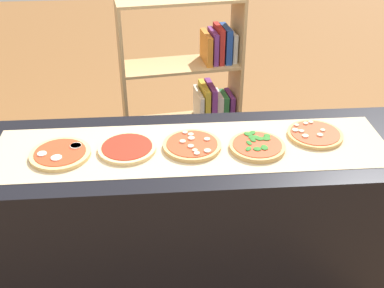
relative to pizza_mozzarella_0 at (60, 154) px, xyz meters
name	(u,v)px	position (x,y,z in m)	size (l,w,h in m)	color
counter	(192,228)	(0.57, 0.02, -0.48)	(2.09, 0.63, 0.94)	black
parchment_paper	(192,148)	(0.57, 0.02, -0.01)	(1.74, 0.43, 0.00)	tan
pizza_mozzarella_0	(60,154)	(0.00, 0.00, 0.00)	(0.26, 0.26, 0.03)	#DBB26B
pizza_plain_1	(127,149)	(0.28, 0.02, 0.00)	(0.25, 0.25, 0.02)	#E5C17F
pizza_mushroom_2	(192,145)	(0.57, 0.03, 0.00)	(0.26, 0.26, 0.03)	tan
pizza_spinach_3	(257,146)	(0.85, -0.01, 0.00)	(0.25, 0.25, 0.03)	tan
pizza_mushroom_4	(315,134)	(1.14, 0.08, 0.00)	(0.25, 0.25, 0.03)	tan
bookshelf	(196,98)	(0.68, 1.16, -0.34)	(0.81, 0.39, 1.30)	tan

